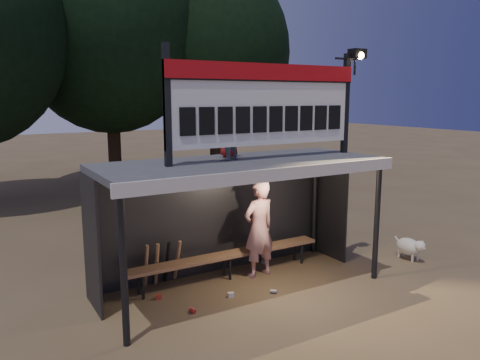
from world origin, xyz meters
TOP-DOWN VIEW (x-y plane):
  - ground at (0.00, 0.00)m, footprint 80.00×80.00m
  - player at (0.58, 0.33)m, footprint 0.73×0.53m
  - child_a at (-0.24, 0.15)m, footprint 0.58×0.53m
  - child_b at (0.05, 0.55)m, footprint 0.49×0.43m
  - dugout_shelter at (0.00, 0.24)m, footprint 5.10×2.08m
  - scoreboard_assembly at (0.56, -0.01)m, footprint 4.10×0.27m
  - bench at (0.00, 0.55)m, footprint 4.00×0.35m
  - tree_mid at (1.00, 11.50)m, footprint 7.22×7.22m
  - tree_right at (5.00, 10.50)m, footprint 6.08×6.08m
  - dog at (3.83, -0.54)m, footprint 0.36×0.81m
  - bats at (-1.20, 0.82)m, footprint 0.67×0.35m
  - litter at (-0.33, -0.01)m, footprint 2.61×1.45m

SIDE VIEW (x-z plane):
  - ground at x=0.00m, z-range 0.00..0.00m
  - litter at x=-0.33m, z-range 0.00..0.08m
  - dog at x=3.83m, z-range 0.03..0.53m
  - bats at x=-1.20m, z-range 0.01..0.85m
  - bench at x=0.00m, z-range 0.19..0.67m
  - player at x=0.58m, z-range 0.00..1.88m
  - dugout_shelter at x=0.00m, z-range 0.69..3.01m
  - child_b at x=0.05m, z-range 2.32..3.17m
  - child_a at x=-0.24m, z-range 2.32..3.28m
  - scoreboard_assembly at x=0.56m, z-range 2.33..4.32m
  - tree_right at x=5.00m, z-range 0.83..9.55m
  - tree_mid at x=1.00m, z-range 0.99..11.34m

